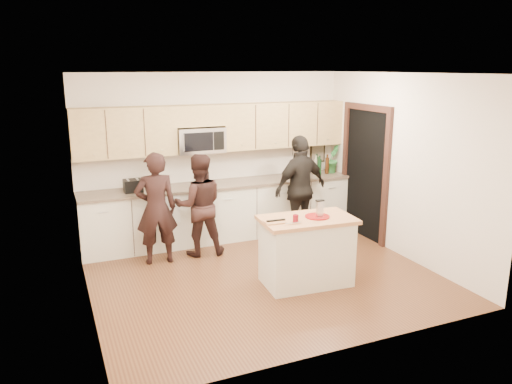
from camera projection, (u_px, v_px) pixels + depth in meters
name	position (u px, v px, depth m)	size (l,w,h in m)	color
floor	(263.00, 275.00, 6.83)	(4.50, 4.50, 0.00)	brown
room_shell	(263.00, 151.00, 6.41)	(4.52, 4.02, 2.71)	beige
back_cabinetry	(222.00, 211.00, 8.23)	(4.50, 0.66, 0.94)	beige
upper_cabinetry	(219.00, 127.00, 8.04)	(4.50, 0.33, 0.75)	tan
microwave	(200.00, 140.00, 7.92)	(0.76, 0.41, 0.40)	silver
doorway	(365.00, 168.00, 8.20)	(0.06, 1.25, 2.20)	black
framed_picture	(317.00, 152.00, 9.03)	(0.30, 0.03, 0.38)	black
dish_towel	(167.00, 200.00, 7.62)	(0.34, 0.60, 0.48)	white
island	(307.00, 251.00, 6.49)	(1.25, 0.78, 0.90)	beige
red_plate	(317.00, 216.00, 6.42)	(0.32, 0.32, 0.02)	maroon
box_grater	(320.00, 208.00, 6.37)	(0.10, 0.06, 0.22)	silver
drink_glass	(296.00, 218.00, 6.20)	(0.07, 0.07, 0.09)	maroon
cutting_board	(275.00, 222.00, 6.18)	(0.25, 0.18, 0.02)	tan
tongs	(276.00, 220.00, 6.19)	(0.25, 0.03, 0.02)	black
knife	(293.00, 223.00, 6.11)	(0.21, 0.02, 0.01)	silver
toaster	(133.00, 186.00, 7.54)	(0.27, 0.24, 0.19)	black
bottle_cluster	(316.00, 165.00, 8.71)	(0.46, 0.31, 0.37)	#3C1D0A
orchid	(332.00, 159.00, 8.88)	(0.27, 0.22, 0.49)	#317B38
woman_left	(156.00, 208.00, 7.11)	(0.60, 0.39, 1.63)	black
woman_center	(199.00, 205.00, 7.45)	(0.75, 0.58, 1.54)	black
woman_right	(300.00, 188.00, 8.07)	(1.01, 0.42, 1.73)	black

